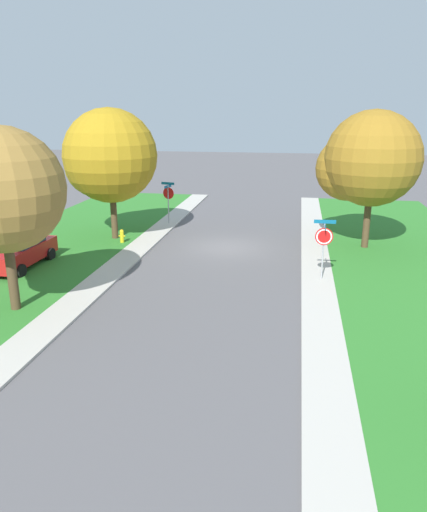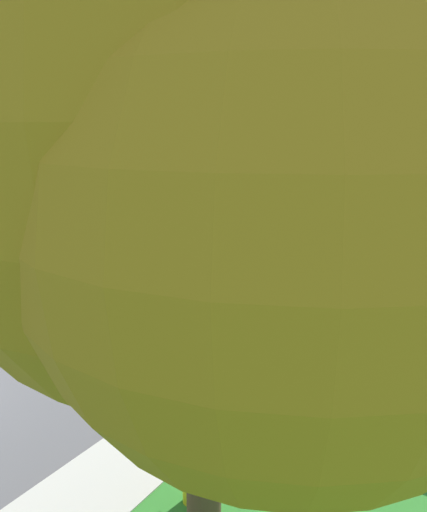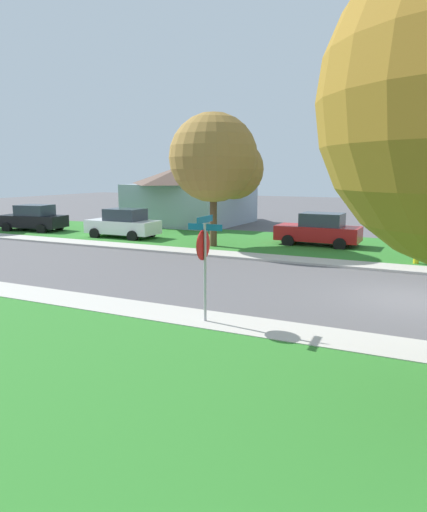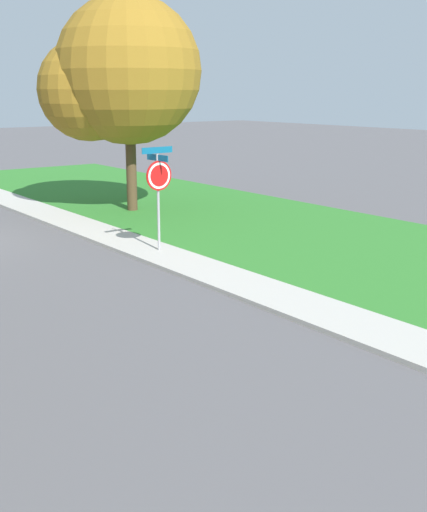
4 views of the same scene
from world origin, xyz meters
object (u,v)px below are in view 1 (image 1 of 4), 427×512
(car_red_near_corner, at_px, (18,250))
(fire_hydrant, at_px, (122,236))
(tree_across_right, at_px, (107,158))
(tree_corner_large, at_px, (366,161))
(stop_sign_near_corner, at_px, (168,196))
(stop_sign_far_corner, at_px, (324,240))

(car_red_near_corner, height_order, fire_hydrant, car_red_near_corner)
(car_red_near_corner, xyz_separation_m, tree_across_right, (-2.32, -5.95, 3.74))
(car_red_near_corner, distance_m, tree_corner_large, 18.00)
(stop_sign_near_corner, height_order, tree_across_right, tree_across_right)
(fire_hydrant, bearing_deg, tree_corner_large, -173.31)
(stop_sign_far_corner, bearing_deg, car_red_near_corner, 1.57)
(tree_across_right, relative_size, fire_hydrant, 8.89)
(stop_sign_near_corner, distance_m, stop_sign_far_corner, 13.46)
(stop_sign_near_corner, bearing_deg, tree_across_right, 59.18)
(stop_sign_near_corner, relative_size, car_red_near_corner, 0.64)
(stop_sign_far_corner, xyz_separation_m, tree_corner_large, (-2.24, -6.01, 2.77))
(tree_across_right, bearing_deg, fire_hydrant, 134.05)
(stop_sign_near_corner, distance_m, fire_hydrant, 5.49)
(stop_sign_far_corner, height_order, tree_corner_large, tree_corner_large)
(stop_sign_far_corner, bearing_deg, fire_hydrant, -22.57)
(tree_across_right, bearing_deg, stop_sign_near_corner, -120.82)
(car_red_near_corner, relative_size, tree_corner_large, 0.59)
(car_red_near_corner, xyz_separation_m, tree_corner_large, (-16.39, -6.40, 3.78))
(stop_sign_near_corner, distance_m, tree_across_right, 5.43)
(stop_sign_far_corner, distance_m, tree_across_right, 13.36)
(stop_sign_near_corner, xyz_separation_m, tree_corner_large, (-11.67, 3.59, 2.77))
(stop_sign_near_corner, bearing_deg, fire_hydrant, 75.09)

